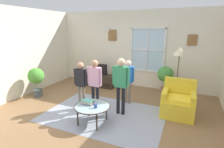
{
  "coord_description": "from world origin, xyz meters",
  "views": [
    {
      "loc": [
        1.84,
        -3.34,
        2.1
      ],
      "look_at": [
        0.15,
        0.51,
        0.99
      ],
      "focal_mm": 27.95,
      "sensor_mm": 36.0,
      "label": 1
    }
  ],
  "objects": [
    {
      "name": "television",
      "position": [
        -1.05,
        2.14,
        0.65
      ],
      "size": [
        0.58,
        0.08,
        0.4
      ],
      "color": "#4C4C4C",
      "rests_on": "tv_stand"
    },
    {
      "name": "potted_plant_corner",
      "position": [
        -2.4,
        0.47,
        0.61
      ],
      "size": [
        0.49,
        0.49,
        0.92
      ],
      "color": "#4C565B",
      "rests_on": "ground_plane"
    },
    {
      "name": "tv_stand",
      "position": [
        -1.05,
        2.14,
        0.22
      ],
      "size": [
        1.14,
        0.43,
        0.45
      ],
      "color": "#2D2319",
      "rests_on": "ground_plane"
    },
    {
      "name": "side_wall_left",
      "position": [
        -2.91,
        0.0,
        1.36
      ],
      "size": [
        0.12,
        5.45,
        2.71
      ],
      "color": "silver",
      "rests_on": "ground_plane"
    },
    {
      "name": "person_blue_shirt",
      "position": [
        0.36,
        1.13,
        0.78
      ],
      "size": [
        0.38,
        0.17,
        1.25
      ],
      "color": "#726656",
      "rests_on": "ground_plane"
    },
    {
      "name": "person_black_shirt",
      "position": [
        -0.63,
        0.29,
        0.8
      ],
      "size": [
        0.38,
        0.17,
        1.27
      ],
      "color": "#726656",
      "rests_on": "ground_plane"
    },
    {
      "name": "floor_lamp",
      "position": [
        1.64,
        1.5,
        1.36
      ],
      "size": [
        0.32,
        0.32,
        1.63
      ],
      "color": "black",
      "rests_on": "ground_plane"
    },
    {
      "name": "remote_near_books",
      "position": [
        -0.1,
        -0.17,
        0.43
      ],
      "size": [
        0.06,
        0.14,
        0.02
      ],
      "primitive_type": "cube",
      "rotation": [
        0.0,
        0.0,
        0.14
      ],
      "color": "black",
      "rests_on": "coffee_table"
    },
    {
      "name": "person_pink_shirt",
      "position": [
        -0.24,
        0.33,
        0.85
      ],
      "size": [
        0.41,
        0.18,
        1.35
      ],
      "color": "black",
      "rests_on": "ground_plane"
    },
    {
      "name": "book_stack",
      "position": [
        -0.14,
        -0.18,
        0.47
      ],
      "size": [
        0.27,
        0.19,
        0.09
      ],
      "color": "#6A7DB3",
      "rests_on": "coffee_table"
    },
    {
      "name": "coffee_table",
      "position": [
        -0.01,
        -0.23,
        0.4
      ],
      "size": [
        0.82,
        0.82,
        0.43
      ],
      "color": "#99B2B7",
      "rests_on": "ground_plane"
    },
    {
      "name": "ground_plane",
      "position": [
        0.0,
        0.0,
        -0.01
      ],
      "size": [
        6.3,
        6.05,
        0.02
      ],
      "primitive_type": "cube",
      "color": "olive"
    },
    {
      "name": "back_wall",
      "position": [
        0.02,
        2.78,
        1.36
      ],
      "size": [
        5.7,
        0.17,
        2.71
      ],
      "color": "silver",
      "rests_on": "ground_plane"
    },
    {
      "name": "cup",
      "position": [
        0.11,
        -0.29,
        0.47
      ],
      "size": [
        0.07,
        0.07,
        0.1
      ],
      "primitive_type": "cylinder",
      "color": "#334C8C",
      "rests_on": "coffee_table"
    },
    {
      "name": "potted_plant_by_window",
      "position": [
        1.23,
        2.33,
        0.61
      ],
      "size": [
        0.5,
        0.5,
        0.91
      ],
      "color": "#9E6B4C",
      "rests_on": "ground_plane"
    },
    {
      "name": "area_rug",
      "position": [
        0.06,
        0.23,
        0.0
      ],
      "size": [
        2.91,
        2.0,
        0.01
      ],
      "primitive_type": "cube",
      "color": "#999EAD",
      "rests_on": "ground_plane"
    },
    {
      "name": "armchair",
      "position": [
        1.74,
        0.96,
        0.33
      ],
      "size": [
        0.76,
        0.74,
        0.87
      ],
      "color": "yellow",
      "rests_on": "ground_plane"
    },
    {
      "name": "person_green_shirt",
      "position": [
        0.42,
        0.43,
        0.89
      ],
      "size": [
        0.43,
        0.19,
        1.42
      ],
      "color": "black",
      "rests_on": "ground_plane"
    }
  ]
}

